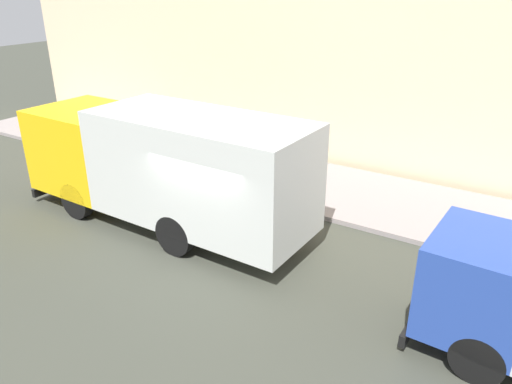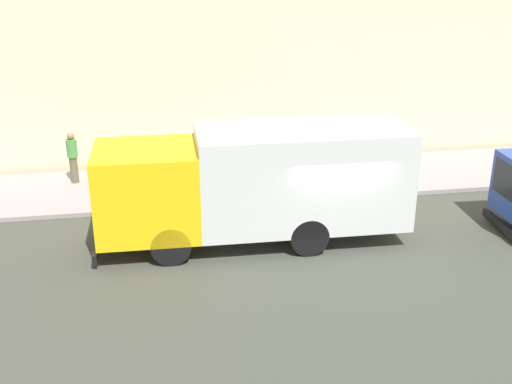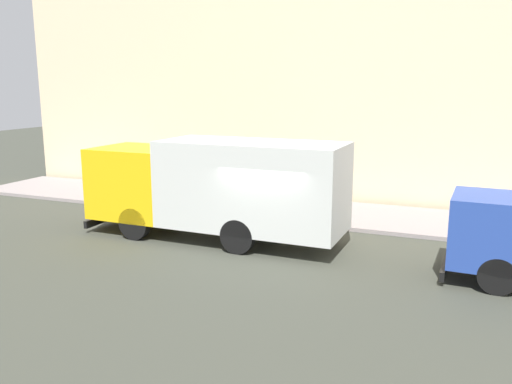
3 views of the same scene
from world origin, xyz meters
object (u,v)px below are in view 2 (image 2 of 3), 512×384
(traffic_cone_orange, at_px, (142,191))
(street_sign_post, at_px, (297,150))
(pedestrian_standing, at_px, (73,156))
(large_utility_truck, at_px, (257,181))
(pedestrian_walking, at_px, (149,160))

(traffic_cone_orange, relative_size, street_sign_post, 0.23)
(pedestrian_standing, xyz_separation_m, street_sign_post, (-2.33, -7.03, 0.55))
(large_utility_truck, height_order, traffic_cone_orange, large_utility_truck)
(large_utility_truck, relative_size, traffic_cone_orange, 14.77)
(traffic_cone_orange, bearing_deg, street_sign_post, -94.47)
(large_utility_truck, xyz_separation_m, street_sign_post, (2.77, -1.74, -0.12))
(large_utility_truck, distance_m, pedestrian_standing, 7.38)
(pedestrian_walking, distance_m, pedestrian_standing, 2.59)
(pedestrian_walking, bearing_deg, street_sign_post, 1.47)
(large_utility_truck, relative_size, street_sign_post, 3.35)
(large_utility_truck, bearing_deg, traffic_cone_orange, 45.47)
(traffic_cone_orange, bearing_deg, large_utility_truck, -135.56)
(large_utility_truck, height_order, pedestrian_standing, large_utility_truck)
(large_utility_truck, distance_m, street_sign_post, 3.27)
(pedestrian_standing, bearing_deg, street_sign_post, -20.27)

